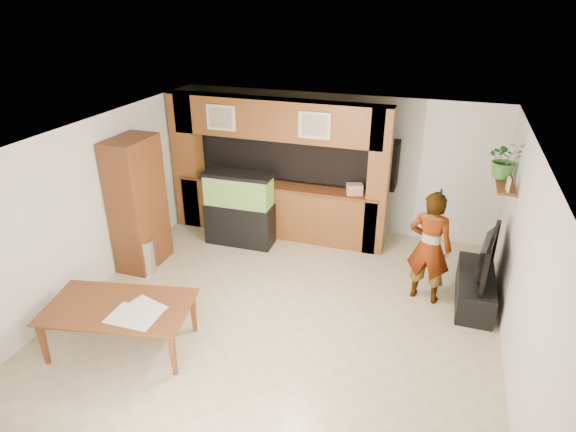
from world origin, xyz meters
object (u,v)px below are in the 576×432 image
(pantry_cabinet, at_px, (138,204))
(person, at_px, (429,247))
(aquarium, at_px, (239,210))
(television, at_px, (481,255))
(dining_table, at_px, (121,328))

(pantry_cabinet, xyz_separation_m, person, (4.63, 0.44, -0.23))
(pantry_cabinet, bearing_deg, aquarium, 43.57)
(pantry_cabinet, bearing_deg, television, 6.14)
(dining_table, bearing_deg, television, 18.67)
(aquarium, distance_m, dining_table, 3.23)
(television, relative_size, dining_table, 0.65)
(aquarium, distance_m, television, 4.14)
(aquarium, height_order, person, person)
(pantry_cabinet, relative_size, aquarium, 1.61)
(television, bearing_deg, aquarium, 91.06)
(dining_table, bearing_deg, aquarium, 73.24)
(aquarium, bearing_deg, dining_table, -96.34)
(pantry_cabinet, bearing_deg, person, 5.40)
(television, distance_m, dining_table, 5.09)
(aquarium, bearing_deg, person, -14.22)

